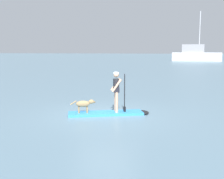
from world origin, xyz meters
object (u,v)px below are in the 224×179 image
Objects in this scene: paddleboard at (111,113)px; dog at (84,104)px; person_paddler at (117,89)px; moored_boat_far_starboard at (195,55)px.

dog reaches higher than paddleboard.
person_paddler is 1.46m from dog.
dog is (-1.02, -0.42, 0.40)m from paddleboard.
dog is at bearing -157.40° from paddleboard.
moored_boat_far_starboard is (5.62, 61.93, 1.06)m from dog.
moored_boat_far_starboard reaches higher than person_paddler.
paddleboard is at bearing -94.27° from moored_boat_far_starboard.
person_paddler is at bearing -94.09° from moored_boat_far_starboard.
person_paddler is 1.70× the size of dog.
paddleboard is at bearing -157.40° from person_paddler.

